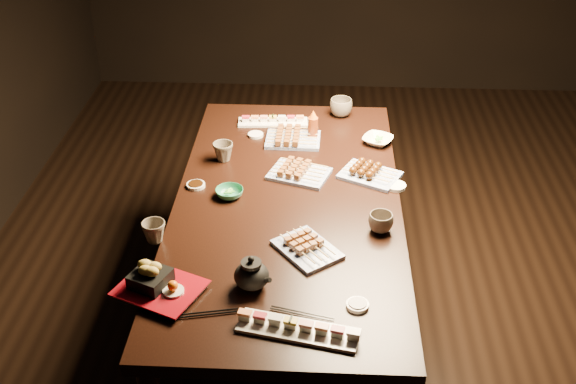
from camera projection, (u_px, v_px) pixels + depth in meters
The scene contains 23 objects.
ground at pixel (364, 292), 3.56m from camera, with size 5.00×5.00×0.00m, color black.
dining_table at pixel (287, 277), 3.06m from camera, with size 0.90×1.80×0.75m, color black.
sushi_platter_near at pixel (298, 326), 2.23m from camera, with size 0.38×0.11×0.05m, color white, non-canonical shape.
sushi_platter_far at pixel (273, 120), 3.45m from camera, with size 0.33×0.09×0.04m, color white, non-canonical shape.
yakitori_plate_center at pixel (299, 169), 3.03m from camera, with size 0.24×0.18×0.06m, color #828EB6, non-canonical shape.
yakitori_plate_right at pixel (307, 244), 2.58m from camera, with size 0.23×0.17×0.06m, color #828EB6, non-canonical shape.
yakitori_plate_left at pixel (293, 135), 3.29m from camera, with size 0.25×0.18×0.06m, color #828EB6, non-canonical shape.
tsukune_plate at pixel (370, 171), 3.02m from camera, with size 0.24×0.17×0.06m, color #828EB6, non-canonical shape.
edamame_bowl_green at pixel (230, 193), 2.90m from camera, with size 0.11×0.11×0.03m, color #277753.
edamame_bowl_cream at pixel (378, 140), 3.28m from camera, with size 0.13×0.13×0.03m, color beige.
tempura_tray at pixel (159, 281), 2.38m from camera, with size 0.27×0.21×0.10m, color black, non-canonical shape.
teacup_near_left at pixel (154, 232), 2.63m from camera, with size 0.09×0.09×0.08m, color brown.
teacup_mid_right at pixel (381, 223), 2.68m from camera, with size 0.09×0.09×0.07m, color brown.
teacup_far_left at pixel (223, 152), 3.14m from camera, with size 0.09×0.09×0.08m, color brown.
teacup_far_right at pixel (341, 107), 3.51m from camera, with size 0.11×0.11×0.09m, color brown.
teapot at pixel (251, 272), 2.40m from camera, with size 0.14×0.14×0.12m, color black, non-canonical shape.
condiment_bottle at pixel (313, 125), 3.29m from camera, with size 0.05×0.05×0.14m, color maroon.
sauce_dish_west at pixel (196, 185), 2.97m from camera, with size 0.08×0.08×0.01m, color white.
sauce_dish_east at pixel (396, 186), 2.96m from camera, with size 0.08×0.08×0.01m, color white.
sauce_dish_se at pixel (358, 305), 2.34m from camera, with size 0.08×0.08×0.01m, color white.
sauce_dish_nw at pixel (256, 135), 3.35m from camera, with size 0.07×0.07×0.01m, color white.
chopsticks_near at pixel (202, 314), 2.30m from camera, with size 0.23×0.02×0.01m, color black, non-canonical shape.
chopsticks_se at pixel (302, 314), 2.31m from camera, with size 0.21×0.02×0.01m, color black, non-canonical shape.
Camera 1 is at (-0.23, -2.77, 2.31)m, focal length 45.00 mm.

